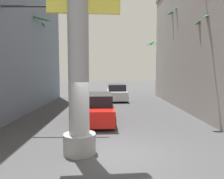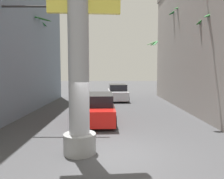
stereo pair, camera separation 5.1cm
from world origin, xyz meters
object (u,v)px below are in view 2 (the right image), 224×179
at_px(palm_tree_near_right, 216,57).
at_px(palm_tree_far_right, 159,60).
at_px(traffic_light_mast, 22,42).
at_px(car_far, 117,93).
at_px(car_lead, 96,108).
at_px(palm_tree_mid_right, 182,47).
at_px(street_lamp, 212,38).
at_px(palm_tree_mid_left, 33,51).
at_px(neon_sign_pole, 78,23).

distance_m(palm_tree_near_right, palm_tree_far_right, 15.48).
xyz_separation_m(traffic_light_mast, car_far, (5.10, 9.90, -3.62)).
relative_size(car_lead, palm_tree_mid_right, 0.61).
height_order(street_lamp, palm_tree_mid_left, street_lamp).
relative_size(palm_tree_mid_left, palm_tree_mid_right, 0.87).
relative_size(traffic_light_mast, car_lead, 1.24).
bearing_deg(palm_tree_far_right, neon_sign_pole, -109.28).
distance_m(car_far, palm_tree_near_right, 10.61).
relative_size(street_lamp, palm_tree_far_right, 1.16).
bearing_deg(palm_tree_far_right, car_far, -129.10).
bearing_deg(car_far, neon_sign_pole, -96.90).
relative_size(neon_sign_pole, street_lamp, 1.23).
xyz_separation_m(street_lamp, car_far, (-5.21, 8.53, -3.99)).
height_order(traffic_light_mast, palm_tree_mid_right, palm_tree_mid_right).
height_order(neon_sign_pole, traffic_light_mast, neon_sign_pole).
bearing_deg(palm_tree_near_right, palm_tree_mid_left, 159.07).
bearing_deg(traffic_light_mast, palm_tree_far_right, 57.54).
xyz_separation_m(neon_sign_pole, car_lead, (0.22, 5.02, -3.71)).
relative_size(neon_sign_pole, palm_tree_near_right, 1.56).
bearing_deg(neon_sign_pole, street_lamp, 37.54).
xyz_separation_m(car_far, palm_tree_mid_left, (-6.68, -4.02, 3.65)).
height_order(neon_sign_pole, car_lead, neon_sign_pole).
distance_m(street_lamp, palm_tree_mid_left, 12.71).
height_order(traffic_light_mast, palm_tree_far_right, palm_tree_far_right).
xyz_separation_m(neon_sign_pole, street_lamp, (6.88, 5.29, 0.27)).
bearing_deg(traffic_light_mast, street_lamp, 7.60).
relative_size(car_lead, palm_tree_near_right, 0.80).
relative_size(palm_tree_mid_left, palm_tree_far_right, 1.05).
distance_m(car_far, palm_tree_far_right, 9.47).
bearing_deg(palm_tree_near_right, palm_tree_mid_right, 90.47).
xyz_separation_m(street_lamp, palm_tree_far_right, (0.34, 15.36, -0.50)).
bearing_deg(neon_sign_pole, palm_tree_far_right, 70.72).
height_order(street_lamp, palm_tree_mid_right, palm_tree_mid_right).
height_order(street_lamp, palm_tree_far_right, street_lamp).
height_order(car_lead, palm_tree_mid_right, palm_tree_mid_right).
relative_size(traffic_light_mast, car_far, 1.40).
distance_m(traffic_light_mast, palm_tree_far_right, 19.83).
height_order(car_far, palm_tree_mid_right, palm_tree_mid_right).
relative_size(traffic_light_mast, palm_tree_near_right, 0.99).
bearing_deg(street_lamp, traffic_light_mast, -172.40).
bearing_deg(palm_tree_mid_left, car_lead, -42.43).
bearing_deg(car_far, car_lead, -99.40).
bearing_deg(palm_tree_mid_right, palm_tree_near_right, -89.53).
height_order(car_lead, car_far, same).
xyz_separation_m(car_far, palm_tree_mid_right, (5.37, -2.75, 4.16)).
height_order(traffic_light_mast, car_lead, traffic_light_mast).
height_order(car_lead, palm_tree_near_right, palm_tree_near_right).
distance_m(car_lead, car_far, 8.91).
bearing_deg(palm_tree_far_right, palm_tree_near_right, -90.50).
bearing_deg(neon_sign_pole, car_far, 83.10).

